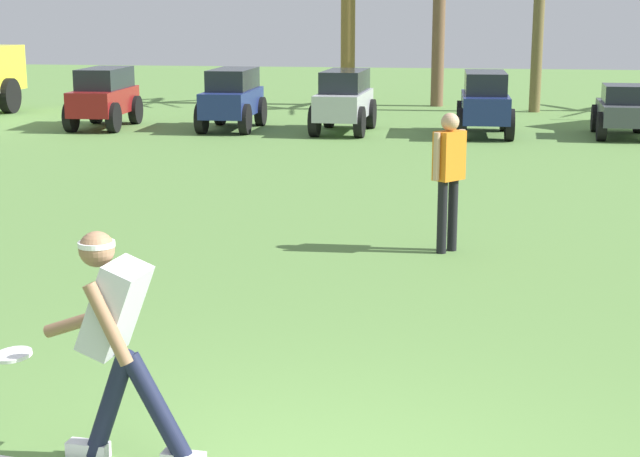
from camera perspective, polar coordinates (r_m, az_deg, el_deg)
The scene contains 8 objects.
frisbee_thrower at distance 5.91m, azimuth -11.73°, elevation -6.13°, with size 1.08×0.52×1.42m.
frisbee_in_flight at distance 6.54m, azimuth -17.45°, elevation -7.03°, with size 0.35×0.35×0.05m.
teammate_near_sideline at distance 10.91m, azimuth 7.50°, elevation 3.45°, with size 0.37×0.43×1.56m.
parked_car_slot_a at distance 22.89m, azimuth -12.45°, elevation 7.55°, with size 1.25×2.44×1.34m.
parked_car_slot_b at distance 22.14m, azimuth -5.13°, elevation 7.63°, with size 1.16×2.41×1.34m.
parked_car_slot_c at distance 21.55m, azimuth 1.42°, elevation 7.54°, with size 1.23×2.44×1.34m.
parked_car_slot_d at distance 21.33m, azimuth 9.56°, elevation 7.31°, with size 1.21×2.43×1.34m.
parked_car_slot_e at distance 21.70m, azimuth 17.14°, elevation 6.60°, with size 1.17×2.23×1.10m.
Camera 1 is at (0.89, -4.75, 2.69)m, focal length 55.00 mm.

